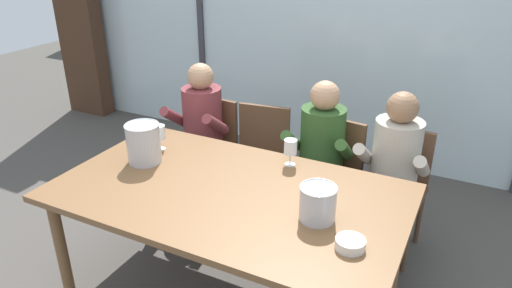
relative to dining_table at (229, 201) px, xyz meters
name	(u,v)px	position (x,y,z in m)	size (l,w,h in m)	color
ground	(291,216)	(0.00, 1.00, -0.71)	(14.00, 14.00, 0.00)	#4C4742
window_glass_panel	(349,30)	(0.00, 2.29, 0.59)	(7.23, 0.03, 2.60)	silver
window_mullion_left	(201,17)	(-1.63, 2.27, 0.59)	(0.06, 0.06, 2.60)	#38383D
hillside_vineyard	(420,0)	(0.00, 6.44, 0.37)	(13.23, 2.40, 2.14)	#568942
curtain_heavy_drape	(77,8)	(-3.27, 2.11, 0.59)	(0.56, 0.20, 2.60)	#472D1E
dining_table	(229,201)	(0.00, 0.00, 0.00)	(2.03, 1.17, 0.78)	brown
chair_near_curtain	(209,143)	(-0.75, 0.97, -0.18)	(0.48, 0.48, 0.89)	brown
chair_left_of_center	(260,153)	(-0.28, 0.99, -0.18)	(0.50, 0.50, 0.89)	brown
chair_center	(330,169)	(0.30, 0.98, -0.18)	(0.49, 0.49, 0.89)	brown
chair_right_of_center	(395,180)	(0.77, 1.02, -0.18)	(0.47, 0.47, 0.89)	brown
person_maroon_top	(198,128)	(-0.78, 0.86, -0.01)	(0.47, 0.62, 1.21)	brown
person_olive_shirt	(319,153)	(0.25, 0.86, -0.01)	(0.48, 0.63, 1.21)	#2D5123
person_beige_jumper	(392,169)	(0.77, 0.86, -0.01)	(0.47, 0.62, 1.21)	#B7AD9E
ice_bucket_primary	(318,203)	(0.56, -0.05, 0.17)	(0.20, 0.20, 0.19)	#B7B7BC
ice_bucket_secondary	(143,143)	(-0.67, 0.07, 0.20)	(0.22, 0.22, 0.26)	#B7B7BC
tasting_bowl	(350,244)	(0.78, -0.21, 0.10)	(0.15, 0.15, 0.05)	silver
wine_glass_by_left_taster	(159,133)	(-0.70, 0.27, 0.19)	(0.08, 0.08, 0.17)	silver
wine_glass_near_bucket	(291,148)	(0.19, 0.46, 0.19)	(0.08, 0.08, 0.17)	silver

